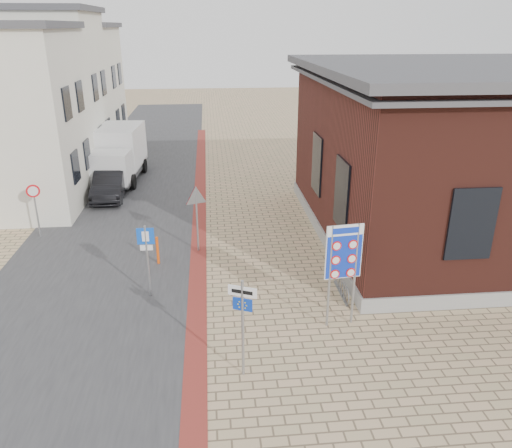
{
  "coord_description": "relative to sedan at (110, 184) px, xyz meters",
  "views": [
    {
      "loc": [
        -1.46,
        -11.68,
        8.11
      ],
      "look_at": [
        -0.04,
        3.08,
        2.2
      ],
      "focal_mm": 35.0,
      "sensor_mm": 36.0,
      "label": 1
    }
  ],
  "objects": [
    {
      "name": "border_sign",
      "position": [
        8.64,
        -12.45,
        1.57
      ],
      "size": [
        1.06,
        0.18,
        3.12
      ],
      "rotation": [
        0.0,
        0.0,
        0.12
      ],
      "color": "gray",
      "rests_on": "ground"
    },
    {
      "name": "box_truck",
      "position": [
        0.0,
        3.11,
        0.81
      ],
      "size": [
        2.66,
        5.67,
        2.89
      ],
      "rotation": [
        0.0,
        0.0,
        -0.07
      ],
      "color": "slate",
      "rests_on": "ground"
    },
    {
      "name": "brick_building",
      "position": [
        15.49,
        -5.96,
        2.8
      ],
      "size": [
        13.0,
        13.0,
        6.8
      ],
      "color": "gray",
      "rests_on": "ground"
    },
    {
      "name": "essen_sign",
      "position": [
        5.69,
        -14.45,
        1.08
      ],
      "size": [
        0.67,
        0.32,
        2.64
      ],
      "rotation": [
        0.0,
        0.0,
        -0.41
      ],
      "color": "gray",
      "rests_on": "ground"
    },
    {
      "name": "bike_rack",
      "position": [
        9.14,
        -10.75,
        -0.42
      ],
      "size": [
        0.08,
        1.8,
        0.6
      ],
      "color": "slate",
      "rests_on": "ground"
    },
    {
      "name": "parking_sign",
      "position": [
        2.99,
        -10.27,
        0.96
      ],
      "size": [
        0.53,
        0.07,
        2.43
      ],
      "rotation": [
        0.0,
        0.0,
        -0.02
      ],
      "color": "gray",
      "rests_on": "ground"
    },
    {
      "name": "townhouse_far",
      "position": [
        -4.5,
        11.05,
        3.48
      ],
      "size": [
        7.4,
        6.4,
        8.3
      ],
      "color": "silver",
      "rests_on": "ground"
    },
    {
      "name": "sedan",
      "position": [
        0.0,
        0.0,
        0.0
      ],
      "size": [
        1.61,
        4.2,
        1.37
      ],
      "primitive_type": "imported",
      "rotation": [
        0.0,
        0.0,
        0.04
      ],
      "color": "black",
      "rests_on": "ground"
    },
    {
      "name": "speed_sign",
      "position": [
        -2.01,
        -4.95,
        0.82
      ],
      "size": [
        0.51,
        0.21,
        2.26
      ],
      "rotation": [
        0.0,
        0.0,
        0.34
      ],
      "color": "gray",
      "rests_on": "ground"
    },
    {
      "name": "townhouse_mid",
      "position": [
        -4.5,
        5.05,
        3.88
      ],
      "size": [
        7.4,
        6.4,
        9.1
      ],
      "color": "silver",
      "rests_on": "ground"
    },
    {
      "name": "bollard",
      "position": [
        3.05,
        -7.95,
        -0.15
      ],
      "size": [
        0.12,
        0.12,
        1.06
      ],
      "primitive_type": "cylinder",
      "rotation": [
        0.0,
        0.0,
        0.27
      ],
      "color": "#F9500D",
      "rests_on": "ground"
    },
    {
      "name": "road_strip",
      "position": [
        0.99,
        2.05,
        -0.67
      ],
      "size": [
        7.0,
        60.0,
        0.02
      ],
      "primitive_type": "cube",
      "color": "#38383A",
      "rests_on": "ground"
    },
    {
      "name": "yield_sign",
      "position": [
        4.49,
        -6.95,
        1.28
      ],
      "size": [
        0.88,
        0.37,
        2.57
      ],
      "rotation": [
        0.0,
        0.0,
        0.35
      ],
      "color": "gray",
      "rests_on": "ground"
    },
    {
      "name": "ground",
      "position": [
        6.49,
        -12.95,
        -0.68
      ],
      "size": [
        120.0,
        120.0,
        0.0
      ],
      "primitive_type": "plane",
      "color": "tan",
      "rests_on": "ground"
    },
    {
      "name": "curb_strip",
      "position": [
        4.49,
        -2.95,
        -0.67
      ],
      "size": [
        0.6,
        40.0,
        0.02
      ],
      "primitive_type": "cube",
      "color": "maroon",
      "rests_on": "ground"
    }
  ]
}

